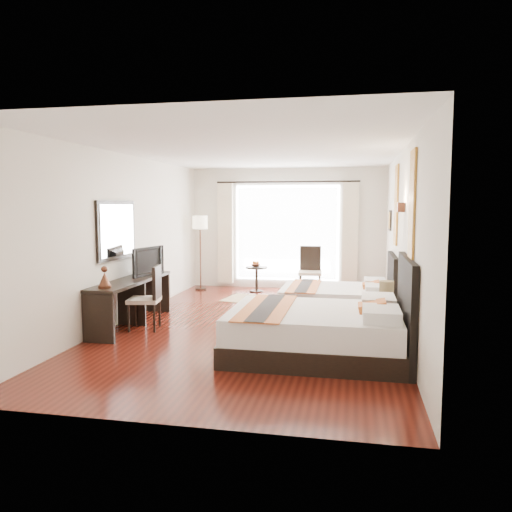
% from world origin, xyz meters
% --- Properties ---
extents(floor, '(4.50, 7.50, 0.01)m').
position_xyz_m(floor, '(0.00, 0.00, -0.01)').
color(floor, '#3D110B').
rests_on(floor, ground).
extents(ceiling, '(4.50, 7.50, 0.02)m').
position_xyz_m(ceiling, '(0.00, 0.00, 2.79)').
color(ceiling, white).
rests_on(ceiling, wall_headboard).
extents(wall_headboard, '(0.01, 7.50, 2.80)m').
position_xyz_m(wall_headboard, '(2.25, 0.00, 1.40)').
color(wall_headboard, silver).
rests_on(wall_headboard, floor).
extents(wall_desk, '(0.01, 7.50, 2.80)m').
position_xyz_m(wall_desk, '(-2.25, 0.00, 1.40)').
color(wall_desk, silver).
rests_on(wall_desk, floor).
extents(wall_window, '(4.50, 0.01, 2.80)m').
position_xyz_m(wall_window, '(0.00, 3.75, 1.40)').
color(wall_window, silver).
rests_on(wall_window, floor).
extents(wall_entry, '(4.50, 0.01, 2.80)m').
position_xyz_m(wall_entry, '(0.00, -3.75, 1.40)').
color(wall_entry, silver).
rests_on(wall_entry, floor).
extents(window_glass, '(2.40, 0.02, 2.20)m').
position_xyz_m(window_glass, '(0.00, 3.73, 1.30)').
color(window_glass, white).
rests_on(window_glass, wall_window).
extents(sheer_curtain, '(2.30, 0.02, 2.10)m').
position_xyz_m(sheer_curtain, '(0.00, 3.67, 1.30)').
color(sheer_curtain, white).
rests_on(sheer_curtain, wall_window).
extents(drape_left, '(0.35, 0.14, 2.35)m').
position_xyz_m(drape_left, '(-1.45, 3.63, 1.28)').
color(drape_left, '#C7B49A').
rests_on(drape_left, floor).
extents(drape_right, '(0.35, 0.14, 2.35)m').
position_xyz_m(drape_right, '(1.45, 3.63, 1.28)').
color(drape_right, '#C7B49A').
rests_on(drape_right, floor).
extents(art_panel_near, '(0.03, 0.50, 1.35)m').
position_xyz_m(art_panel_near, '(2.23, -1.39, 1.95)').
color(art_panel_near, '#993B16').
rests_on(art_panel_near, wall_headboard).
extents(art_panel_far, '(0.03, 0.50, 1.35)m').
position_xyz_m(art_panel_far, '(2.23, 1.01, 1.95)').
color(art_panel_far, '#993B16').
rests_on(art_panel_far, wall_headboard).
extents(wall_sconce, '(0.10, 0.14, 0.14)m').
position_xyz_m(wall_sconce, '(2.19, -0.34, 1.92)').
color(wall_sconce, '#462619').
rests_on(wall_sconce, wall_headboard).
extents(mirror_frame, '(0.04, 1.25, 0.95)m').
position_xyz_m(mirror_frame, '(-2.22, -0.35, 1.55)').
color(mirror_frame, black).
rests_on(mirror_frame, wall_desk).
extents(mirror_glass, '(0.01, 1.12, 0.82)m').
position_xyz_m(mirror_glass, '(-2.19, -0.35, 1.55)').
color(mirror_glass, white).
rests_on(mirror_glass, mirror_frame).
extents(bed_near, '(2.30, 1.79, 1.30)m').
position_xyz_m(bed_near, '(1.16, -1.39, 0.34)').
color(bed_near, black).
rests_on(bed_near, floor).
extents(bed_far, '(1.97, 1.53, 1.11)m').
position_xyz_m(bed_far, '(1.32, 1.01, 0.29)').
color(bed_far, black).
rests_on(bed_far, floor).
extents(nightstand, '(0.39, 0.49, 0.47)m').
position_xyz_m(nightstand, '(2.01, -0.34, 0.23)').
color(nightstand, black).
rests_on(nightstand, floor).
extents(table_lamp, '(0.21, 0.21, 0.34)m').
position_xyz_m(table_lamp, '(2.03, -0.28, 0.73)').
color(table_lamp, black).
rests_on(table_lamp, nightstand).
extents(vase, '(0.14, 0.14, 0.14)m').
position_xyz_m(vase, '(2.00, -0.53, 0.57)').
color(vase, black).
rests_on(vase, nightstand).
extents(console_desk, '(0.50, 2.20, 0.76)m').
position_xyz_m(console_desk, '(-1.99, -0.35, 0.38)').
color(console_desk, black).
rests_on(console_desk, floor).
extents(television, '(0.28, 0.85, 0.49)m').
position_xyz_m(television, '(-1.97, 0.14, 1.00)').
color(television, black).
rests_on(television, console_desk).
extents(bronze_figurine, '(0.22, 0.22, 0.28)m').
position_xyz_m(bronze_figurine, '(-1.99, -1.21, 0.90)').
color(bronze_figurine, '#462619').
rests_on(bronze_figurine, console_desk).
extents(desk_chair, '(0.54, 0.54, 1.01)m').
position_xyz_m(desk_chair, '(-1.66, -0.56, 0.31)').
color(desk_chair, tan).
rests_on(desk_chair, floor).
extents(floor_lamp, '(0.34, 0.34, 1.71)m').
position_xyz_m(floor_lamp, '(-1.93, 3.16, 1.45)').
color(floor_lamp, black).
rests_on(floor_lamp, floor).
extents(side_table, '(0.49, 0.49, 0.57)m').
position_xyz_m(side_table, '(-0.60, 3.13, 0.28)').
color(side_table, black).
rests_on(side_table, floor).
extents(fruit_bowl, '(0.23, 0.23, 0.05)m').
position_xyz_m(fruit_bowl, '(-0.63, 3.16, 0.60)').
color(fruit_bowl, '#473519').
rests_on(fruit_bowl, side_table).
extents(window_chair, '(0.52, 0.52, 1.06)m').
position_xyz_m(window_chair, '(0.62, 2.95, 0.32)').
color(window_chair, tan).
rests_on(window_chair, floor).
extents(jute_rug, '(1.55, 1.20, 0.01)m').
position_xyz_m(jute_rug, '(-0.37, 2.18, 0.01)').
color(jute_rug, '#9F7F5F').
rests_on(jute_rug, floor).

